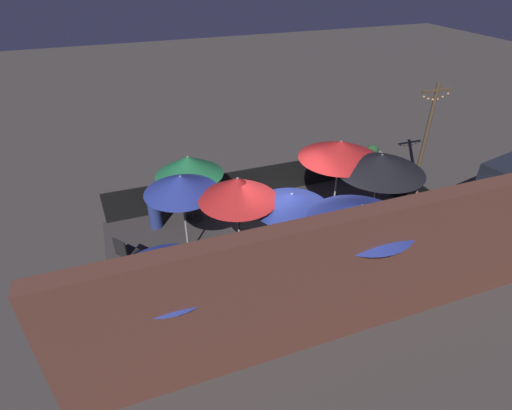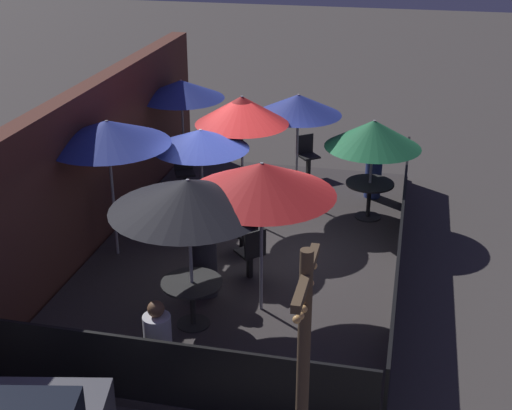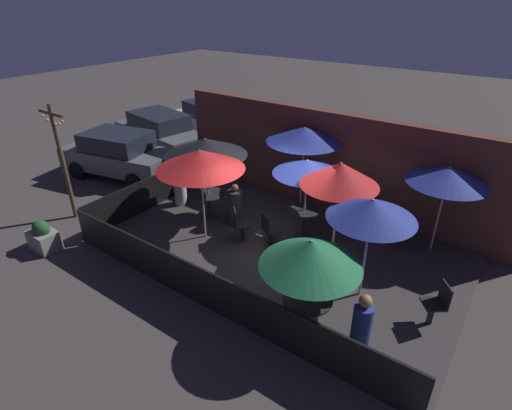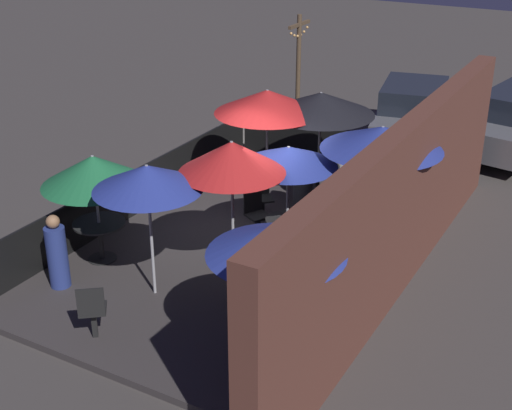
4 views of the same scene
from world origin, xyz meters
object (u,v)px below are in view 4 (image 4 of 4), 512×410
Objects in this scene: dining_table_0 at (318,173)px; patron_2 at (303,189)px; patio_chair_3 at (92,309)px; patio_umbrella_2 at (94,170)px; patio_umbrella_3 at (147,178)px; patio_umbrella_6 at (232,157)px; patio_umbrella_0 at (321,103)px; patio_umbrella_1 at (288,156)px; patron_1 at (344,159)px; patio_chair_0 at (285,304)px; parked_car_0 at (413,113)px; dining_table_1 at (287,228)px; patio_umbrella_7 at (267,102)px; patio_umbrella_4 at (382,138)px; planter_box at (234,129)px; light_post at (298,72)px; patron_0 at (57,254)px; patio_chair_2 at (256,212)px; patio_chair_1 at (261,196)px; patio_umbrella_5 at (276,241)px; dining_table_2 at (100,230)px.

dining_table_0 is 0.74× the size of patron_2.
patio_umbrella_2 is at bearing 0.00° from patio_chair_3.
patio_umbrella_6 reaches higher than patio_umbrella_3.
patio_umbrella_0 reaches higher than patio_umbrella_1.
patio_umbrella_3 reaches higher than patron_1.
parked_car_0 reaches higher than patio_chair_0.
patio_chair_3 is at bearing -20.37° from dining_table_1.
patio_umbrella_7 is 1.98× the size of patron_2.
patio_chair_0 is at bearing 26.47° from dining_table_1.
patio_umbrella_4 is 2.20× the size of patron_1.
patron_2 is (-3.94, -1.62, 0.04)m from patio_chair_0.
patio_umbrella_6 is 2.21× the size of patron_1.
light_post is at bearing 122.25° from planter_box.
patio_umbrella_0 is 1.78× the size of patron_0.
parked_car_0 is (-9.52, -1.14, 0.22)m from patio_chair_0.
patio_umbrella_7 is at bearing -143.46° from patio_umbrella_1.
patio_chair_2 is (-1.55, -0.43, -1.72)m from patio_umbrella_6.
patio_chair_1 is (1.52, -0.55, -1.60)m from patio_umbrella_0.
patron_1 is at bearing -43.98° from patio_chair_3.
parked_car_0 is (-4.69, 0.55, -1.39)m from patio_umbrella_0.
patio_umbrella_4 reaches higher than dining_table_0.
parked_car_0 is at bearing 172.47° from patio_umbrella_3.
patio_umbrella_7 reaches higher than patron_0.
patio_umbrella_0 is 4.94m from patio_umbrella_3.
light_post is (-7.78, 0.08, 0.03)m from patio_umbrella_2.
dining_table_1 is (2.09, 1.55, -1.58)m from patio_umbrella_7.
patio_umbrella_0 reaches higher than patio_chair_0.
patio_chair_1 is at bearing -135.31° from patio_umbrella_1.
light_post reaches higher than patron_1.
light_post reaches higher than patio_umbrella_6.
dining_table_1 is 0.64× the size of patron_2.
planter_box is (-7.29, -5.29, -0.26)m from patio_chair_0.
patio_umbrella_3 reaches higher than patio_umbrella_5.
patio_umbrella_6 is at bearing -24.41° from dining_table_1.
patio_umbrella_6 reaches higher than patron_2.
parked_car_0 reaches higher than patron_1.
patio_umbrella_2 is at bearing -106.71° from patio_umbrella_5.
patio_umbrella_5 is (1.27, 4.23, 0.29)m from patio_umbrella_2.
patio_umbrella_0 is 2.28m from patio_chair_1.
patio_umbrella_1 is at bearing -58.39° from patio_chair_3.
patio_umbrella_4 is 2.77m from patron_2.
patio_umbrella_5 reaches higher than patio_chair_2.
light_post is (-7.78, 0.08, 1.18)m from dining_table_2.
patio_umbrella_0 is 5.19m from dining_table_2.
patio_chair_2 is (-0.49, -0.91, -0.11)m from dining_table_1.
patio_chair_3 is (4.52, -2.71, -1.76)m from patio_umbrella_4.
dining_table_1 is at bearing 147.66° from patio_umbrella_3.
patio_chair_1 is at bearing 21.89° from patio_umbrella_7.
patron_2 reaches higher than dining_table_1.
patio_umbrella_0 reaches higher than dining_table_2.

